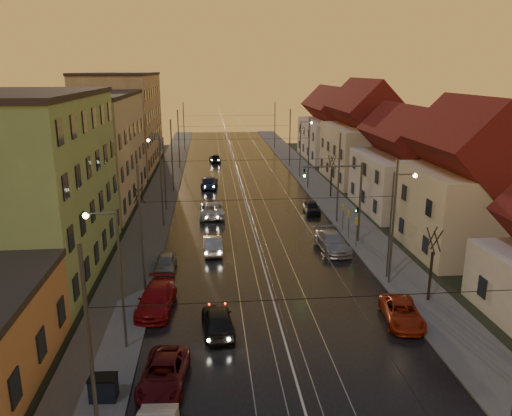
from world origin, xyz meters
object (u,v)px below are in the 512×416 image
object	(u,v)px
street_lamp_3	(303,143)
parked_right_2	(312,207)
traffic_light_mast	(349,192)
dumpster	(103,389)
driving_car_3	(209,182)
parked_left_3	(166,263)
parked_left_1	(164,374)
driving_car_1	(213,244)
driving_car_4	(215,158)
street_lamp_0	(114,266)
parked_right_0	(402,313)
parked_right_1	(332,242)
driving_car_2	(212,209)
parked_left_2	(156,299)
street_lamp_1	(395,215)
street_lamp_2	(161,167)
driving_car_0	(218,320)

from	to	relation	value
street_lamp_3	parked_right_2	world-z (taller)	street_lamp_3
traffic_light_mast	dumpster	size ratio (longest dim) A/B	6.00
driving_car_3	parked_left_3	xyz separation A→B (m)	(-3.44, -27.65, -0.09)
parked_left_3	parked_left_1	bearing A→B (deg)	-85.11
driving_car_1	parked_right_2	bearing A→B (deg)	-136.43
driving_car_3	driving_car_4	bearing A→B (deg)	-89.90
street_lamp_0	parked_right_2	bearing A→B (deg)	58.21
street_lamp_3	parked_left_1	bearing A→B (deg)	-108.14
driving_car_3	parked_left_3	distance (m)	27.86
parked_right_0	parked_right_1	distance (m)	12.75
parked_left_1	parked_right_1	distance (m)	21.79
driving_car_2	parked_right_2	xyz separation A→B (m)	(10.66, 0.25, -0.12)
parked_left_2	parked_right_1	world-z (taller)	parked_right_1
driving_car_2	parked_right_1	size ratio (longest dim) A/B	1.05
driving_car_4	dumpster	xyz separation A→B (m)	(-6.05, -61.67, 0.01)
traffic_light_mast	parked_left_1	bearing A→B (deg)	-126.52
street_lamp_0	parked_right_1	bearing A→B (deg)	42.82
parked_right_0	dumpster	world-z (taller)	parked_right_0
street_lamp_1	parked_left_1	world-z (taller)	street_lamp_1
driving_car_3	street_lamp_0	bearing A→B (deg)	85.82
driving_car_3	driving_car_1	bearing A→B (deg)	93.66
street_lamp_2	parked_left_3	distance (m)	17.59
traffic_light_mast	parked_left_1	size ratio (longest dim) A/B	1.58
traffic_light_mast	street_lamp_0	bearing A→B (deg)	-136.90
street_lamp_0	parked_right_2	world-z (taller)	street_lamp_0
parked_left_3	parked_right_1	xyz separation A→B (m)	(13.73, 3.18, 0.12)
street_lamp_2	parked_right_1	bearing A→B (deg)	-42.05
street_lamp_2	driving_car_0	world-z (taller)	street_lamp_2
parked_left_2	parked_right_2	world-z (taller)	parked_left_2
parked_left_3	parked_right_0	size ratio (longest dim) A/B	0.83
parked_left_3	parked_right_2	world-z (taller)	parked_right_2
street_lamp_1	parked_left_2	bearing A→B (deg)	-168.35
driving_car_1	driving_car_4	world-z (taller)	driving_car_1
driving_car_0	parked_right_0	size ratio (longest dim) A/B	0.95
driving_car_2	dumpster	size ratio (longest dim) A/B	4.60
parked_right_2	dumpster	bearing A→B (deg)	-115.72
street_lamp_2	driving_car_3	bearing A→B (deg)	64.75
driving_car_4	dumpster	bearing A→B (deg)	78.61
street_lamp_2	parked_right_0	bearing A→B (deg)	-58.06
street_lamp_1	driving_car_3	world-z (taller)	street_lamp_1
parked_left_1	street_lamp_3	bearing A→B (deg)	77.72
driving_car_0	driving_car_1	distance (m)	13.31
driving_car_4	parked_right_1	size ratio (longest dim) A/B	0.77
parked_right_1	parked_right_2	size ratio (longest dim) A/B	1.38
driving_car_4	dumpster	world-z (taller)	driving_car_4
driving_car_4	parked_right_2	xyz separation A→B (m)	(9.85, -31.49, -0.05)
street_lamp_3	parked_right_1	size ratio (longest dim) A/B	1.52
street_lamp_2	parked_right_0	size ratio (longest dim) A/B	1.76
street_lamp_0	street_lamp_3	xyz separation A→B (m)	(18.21, 44.00, 0.00)
parked_right_0	street_lamp_0	bearing A→B (deg)	-167.09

